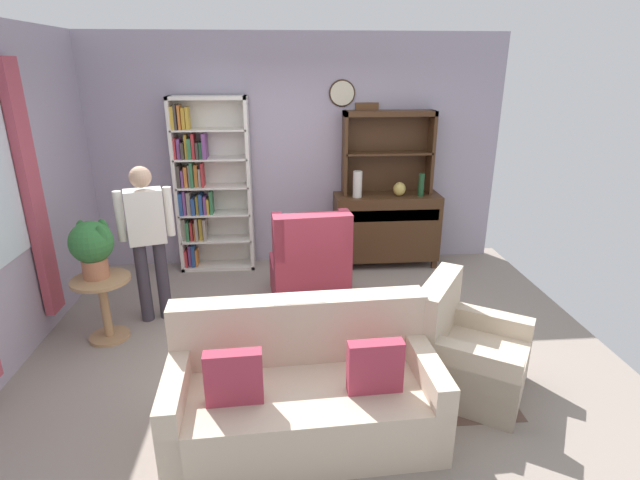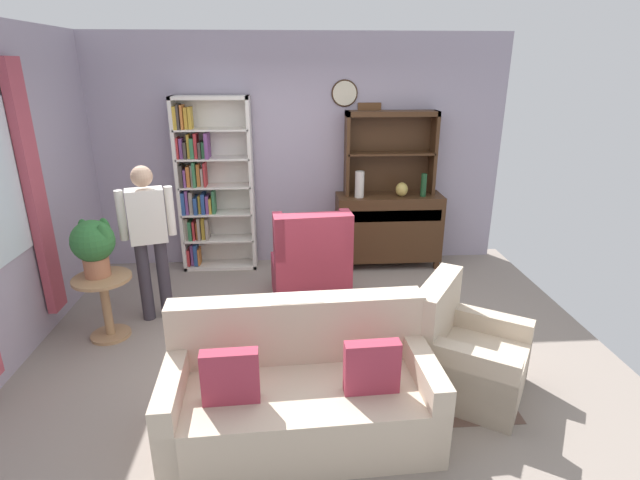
{
  "view_description": "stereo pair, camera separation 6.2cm",
  "coord_description": "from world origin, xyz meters",
  "px_view_note": "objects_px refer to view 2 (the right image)",
  "views": [
    {
      "loc": [
        -0.23,
        -3.91,
        2.44
      ],
      "look_at": [
        0.1,
        0.2,
        0.95
      ],
      "focal_mm": 27.46,
      "sensor_mm": 36.0,
      "label": 1
    },
    {
      "loc": [
        -0.17,
        -3.92,
        2.44
      ],
      "look_at": [
        0.1,
        0.2,
        0.95
      ],
      "focal_mm": 27.46,
      "sensor_mm": 36.0,
      "label": 2
    }
  ],
  "objects_px": {
    "bookshelf": "(209,185)",
    "person_reading": "(149,233)",
    "armchair_floral": "(465,357)",
    "vase_round": "(402,189)",
    "plant_stand": "(105,300)",
    "book_stack": "(341,311)",
    "sideboard": "(388,227)",
    "wingback_chair": "(311,269)",
    "sideboard_hutch": "(390,141)",
    "potted_plant_large": "(94,243)",
    "couch_floral": "(301,392)",
    "bottle_wine": "(424,185)",
    "coffee_table": "(330,317)",
    "vase_tall": "(360,184)"
  },
  "relations": [
    {
      "from": "vase_round",
      "to": "coffee_table",
      "type": "bearing_deg",
      "value": -118.16
    },
    {
      "from": "sideboard",
      "to": "vase_round",
      "type": "bearing_deg",
      "value": -27.17
    },
    {
      "from": "armchair_floral",
      "to": "wingback_chair",
      "type": "distance_m",
      "value": 1.95
    },
    {
      "from": "sideboard",
      "to": "couch_floral",
      "type": "distance_m",
      "value": 3.21
    },
    {
      "from": "couch_floral",
      "to": "wingback_chair",
      "type": "relative_size",
      "value": 1.75
    },
    {
      "from": "wingback_chair",
      "to": "armchair_floral",
      "type": "bearing_deg",
      "value": -54.47
    },
    {
      "from": "sideboard_hutch",
      "to": "potted_plant_large",
      "type": "bearing_deg",
      "value": -151.12
    },
    {
      "from": "potted_plant_large",
      "to": "coffee_table",
      "type": "bearing_deg",
      "value": -12.27
    },
    {
      "from": "sideboard_hutch",
      "to": "bottle_wine",
      "type": "height_order",
      "value": "sideboard_hutch"
    },
    {
      "from": "bookshelf",
      "to": "person_reading",
      "type": "relative_size",
      "value": 1.35
    },
    {
      "from": "potted_plant_large",
      "to": "sideboard",
      "type": "bearing_deg",
      "value": 27.25
    },
    {
      "from": "plant_stand",
      "to": "sideboard",
      "type": "bearing_deg",
      "value": 28.19
    },
    {
      "from": "plant_stand",
      "to": "coffee_table",
      "type": "relative_size",
      "value": 0.77
    },
    {
      "from": "couch_floral",
      "to": "coffee_table",
      "type": "relative_size",
      "value": 2.3
    },
    {
      "from": "bookshelf",
      "to": "potted_plant_large",
      "type": "relative_size",
      "value": 3.98
    },
    {
      "from": "vase_round",
      "to": "potted_plant_large",
      "type": "distance_m",
      "value": 3.46
    },
    {
      "from": "sideboard",
      "to": "potted_plant_large",
      "type": "relative_size",
      "value": 2.47
    },
    {
      "from": "armchair_floral",
      "to": "vase_round",
      "type": "bearing_deg",
      "value": 89.38
    },
    {
      "from": "bottle_wine",
      "to": "coffee_table",
      "type": "xyz_separation_m",
      "value": [
        -1.29,
        -1.91,
        -0.71
      ]
    },
    {
      "from": "person_reading",
      "to": "book_stack",
      "type": "distance_m",
      "value": 2.02
    },
    {
      "from": "armchair_floral",
      "to": "sideboard",
      "type": "bearing_deg",
      "value": 92.27
    },
    {
      "from": "person_reading",
      "to": "book_stack",
      "type": "relative_size",
      "value": 9.36
    },
    {
      "from": "wingback_chair",
      "to": "book_stack",
      "type": "xyz_separation_m",
      "value": [
        0.21,
        -1.08,
        0.07
      ]
    },
    {
      "from": "bottle_wine",
      "to": "plant_stand",
      "type": "bearing_deg",
      "value": -155.92
    },
    {
      "from": "vase_round",
      "to": "plant_stand",
      "type": "xyz_separation_m",
      "value": [
        -3.09,
        -1.52,
        -0.63
      ]
    },
    {
      "from": "vase_round",
      "to": "bottle_wine",
      "type": "relative_size",
      "value": 0.61
    },
    {
      "from": "potted_plant_large",
      "to": "coffee_table",
      "type": "distance_m",
      "value": 2.21
    },
    {
      "from": "wingback_chair",
      "to": "potted_plant_large",
      "type": "height_order",
      "value": "potted_plant_large"
    },
    {
      "from": "sideboard_hutch",
      "to": "person_reading",
      "type": "bearing_deg",
      "value": -152.71
    },
    {
      "from": "sideboard_hutch",
      "to": "wingback_chair",
      "type": "distance_m",
      "value": 1.92
    },
    {
      "from": "bookshelf",
      "to": "person_reading",
      "type": "height_order",
      "value": "bookshelf"
    },
    {
      "from": "armchair_floral",
      "to": "plant_stand",
      "type": "bearing_deg",
      "value": 161.93
    },
    {
      "from": "wingback_chair",
      "to": "bookshelf",
      "type": "bearing_deg",
      "value": 137.37
    },
    {
      "from": "wingback_chair",
      "to": "potted_plant_large",
      "type": "bearing_deg",
      "value": -164.65
    },
    {
      "from": "sideboard_hutch",
      "to": "person_reading",
      "type": "xyz_separation_m",
      "value": [
        -2.6,
        -1.34,
        -0.65
      ]
    },
    {
      "from": "sideboard_hutch",
      "to": "wingback_chair",
      "type": "height_order",
      "value": "sideboard_hutch"
    },
    {
      "from": "potted_plant_large",
      "to": "coffee_table",
      "type": "relative_size",
      "value": 0.66
    },
    {
      "from": "plant_stand",
      "to": "book_stack",
      "type": "distance_m",
      "value": 2.2
    },
    {
      "from": "book_stack",
      "to": "vase_tall",
      "type": "bearing_deg",
      "value": 77.95
    },
    {
      "from": "vase_round",
      "to": "sideboard",
      "type": "bearing_deg",
      "value": 152.83
    },
    {
      "from": "person_reading",
      "to": "coffee_table",
      "type": "height_order",
      "value": "person_reading"
    },
    {
      "from": "couch_floral",
      "to": "potted_plant_large",
      "type": "bearing_deg",
      "value": 141.62
    },
    {
      "from": "couch_floral",
      "to": "coffee_table",
      "type": "height_order",
      "value": "couch_floral"
    },
    {
      "from": "bookshelf",
      "to": "armchair_floral",
      "type": "height_order",
      "value": "bookshelf"
    },
    {
      "from": "plant_stand",
      "to": "bookshelf",
      "type": "bearing_deg",
      "value": 65.67
    },
    {
      "from": "vase_tall",
      "to": "plant_stand",
      "type": "height_order",
      "value": "vase_tall"
    },
    {
      "from": "armchair_floral",
      "to": "couch_floral",
      "type": "bearing_deg",
      "value": -163.34
    },
    {
      "from": "bottle_wine",
      "to": "potted_plant_large",
      "type": "distance_m",
      "value": 3.69
    },
    {
      "from": "coffee_table",
      "to": "book_stack",
      "type": "xyz_separation_m",
      "value": [
        0.09,
        -0.09,
        0.1
      ]
    },
    {
      "from": "bottle_wine",
      "to": "armchair_floral",
      "type": "xyz_separation_m",
      "value": [
        -0.29,
        -2.5,
        -0.77
      ]
    }
  ]
}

